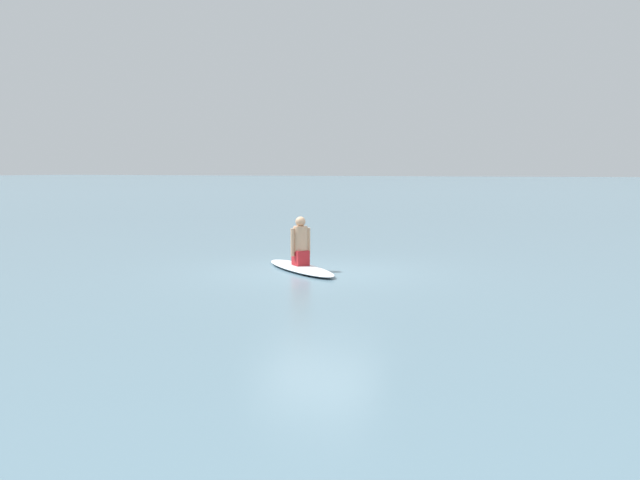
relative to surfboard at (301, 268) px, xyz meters
The scene contains 3 objects.
ground_plane 0.43m from the surfboard, 79.73° to the left, with size 400.00×400.00×0.00m, color slate.
surfboard is the anchor object (origin of this frame).
person_paddler 0.52m from the surfboard, ahead, with size 0.43×0.44×1.03m.
Camera 1 is at (13.19, 5.95, 2.13)m, focal length 39.49 mm.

